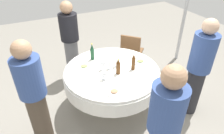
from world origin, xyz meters
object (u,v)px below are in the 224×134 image
at_px(wine_glass_rear, 109,64).
at_px(chair_left, 131,50).
at_px(plate_west, 114,55).
at_px(person_outer, 34,94).
at_px(bottle_brown_near, 118,67).
at_px(wine_glass_left, 116,61).
at_px(plate_south, 84,67).
at_px(person_right, 70,41).
at_px(plate_east, 114,92).
at_px(wine_glass_right, 104,74).
at_px(person_front, 199,68).
at_px(bottle_brown_outer, 133,62).
at_px(bottle_dark_green_front, 92,52).
at_px(wine_glass_north, 103,64).
at_px(dining_table, 112,77).
at_px(person_near, 163,129).
at_px(plate_far, 140,61).

relative_size(wine_glass_rear, chair_left, 0.15).
xyz_separation_m(plate_west, person_outer, (-1.42, -0.59, 0.08)).
bearing_deg(bottle_brown_near, wine_glass_left, 70.85).
xyz_separation_m(plate_south, person_right, (0.03, 0.87, 0.07)).
bearing_deg(wine_glass_rear, plate_east, -108.08).
xyz_separation_m(wine_glass_right, person_right, (-0.13, 1.31, -0.01)).
xyz_separation_m(plate_south, person_front, (1.50, -0.91, 0.09)).
relative_size(wine_glass_right, plate_west, 0.65).
height_order(plate_east, person_outer, person_outer).
height_order(plate_west, person_outer, person_outer).
distance_m(bottle_brown_outer, bottle_dark_green_front, 0.73).
height_order(bottle_brown_outer, plate_south, bottle_brown_outer).
bearing_deg(plate_east, person_right, 94.73).
bearing_deg(bottle_brown_near, plate_east, -123.40).
xyz_separation_m(wine_glass_rear, plate_south, (-0.35, 0.21, -0.08)).
xyz_separation_m(wine_glass_right, chair_left, (1.03, 0.96, -0.32)).
bearing_deg(plate_south, bottle_brown_outer, -29.59).
distance_m(bottle_dark_green_front, wine_glass_north, 0.38).
bearing_deg(chair_left, wine_glass_left, -88.25).
bearing_deg(wine_glass_north, person_front, -29.62).
bearing_deg(wine_glass_north, person_outer, -166.32).
bearing_deg(bottle_brown_near, dining_table, 106.68).
bearing_deg(bottle_brown_outer, person_front, -32.55).
xyz_separation_m(plate_south, person_near, (0.30, -1.61, 0.10)).
distance_m(wine_glass_rear, wine_glass_left, 0.14).
bearing_deg(person_front, person_near, -29.40).
bearing_deg(wine_glass_north, wine_glass_left, 0.18).
bearing_deg(plate_far, person_right, 127.65).
xyz_separation_m(bottle_dark_green_front, plate_south, (-0.21, -0.18, -0.12)).
distance_m(wine_glass_right, person_outer, 0.97).
relative_size(wine_glass_right, plate_far, 0.58).
bearing_deg(plate_far, wine_glass_rear, 175.70).
xyz_separation_m(plate_west, plate_east, (-0.44, -0.90, 0.00)).
bearing_deg(bottle_dark_green_front, bottle_brown_outer, -50.61).
distance_m(plate_far, person_front, 0.90).
height_order(bottle_dark_green_front, plate_far, bottle_dark_green_front).
bearing_deg(plate_east, wine_glass_rear, 71.92).
bearing_deg(chair_left, plate_south, -109.86).
distance_m(bottle_brown_near, person_right, 1.32).
bearing_deg(wine_glass_right, chair_left, 43.04).
distance_m(bottle_dark_green_front, person_outer, 1.21).
distance_m(dining_table, wine_glass_left, 0.28).
xyz_separation_m(bottle_brown_outer, person_outer, (-1.49, -0.07, -0.04)).
bearing_deg(plate_west, bottle_brown_near, -110.09).
xyz_separation_m(dining_table, wine_glass_rear, (-0.03, 0.04, 0.24)).
bearing_deg(plate_south, plate_west, 12.46).
height_order(wine_glass_right, chair_left, wine_glass_right).
distance_m(plate_far, chair_left, 0.87).
bearing_deg(bottle_brown_outer, bottle_brown_near, -179.30).
relative_size(plate_east, chair_left, 0.26).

